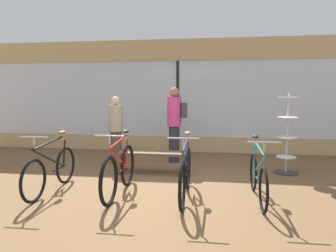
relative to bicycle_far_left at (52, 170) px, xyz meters
name	(u,v)px	position (x,y,z in m)	size (l,w,h in m)	color
ground_plane	(154,191)	(1.73, 0.25, -0.38)	(24.00, 24.00, 0.00)	brown
shop_back_wall	(178,95)	(1.73, 3.90, 1.26)	(12.00, 0.08, 3.20)	tan
bicycle_far_left	(52,170)	(0.00, 0.00, 0.00)	(0.46, 1.71, 1.02)	black
bicycle_left	(119,170)	(1.19, 0.03, 0.02)	(0.46, 1.76, 1.06)	black
bicycle_right	(185,174)	(2.29, -0.01, 0.02)	(0.46, 1.77, 1.05)	black
bicycle_far_right	(258,176)	(3.42, 0.09, -0.01)	(0.46, 1.66, 1.01)	black
accessory_rack	(287,141)	(4.26, 1.81, 0.32)	(0.48, 0.48, 1.70)	#333333
display_bench	(152,156)	(1.47, 1.40, 0.00)	(1.40, 0.44, 0.46)	brown
customer_near_rack	(116,129)	(0.45, 2.15, 0.46)	(0.47, 0.47, 1.61)	brown
customer_by_window	(175,122)	(1.82, 2.51, 0.61)	(0.51, 0.38, 1.82)	#2D2D38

